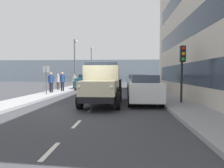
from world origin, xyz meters
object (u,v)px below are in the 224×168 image
Objects in this scene: pedestrian_by_lamp at (62,80)px; car_teal_oppositeside_0 at (87,81)px; truck_vintage_cream at (102,85)px; lamp_post_far at (91,62)px; car_silver_kerbside_1 at (137,84)px; traffic_light_near at (182,62)px; pedestrian_near_railing at (74,80)px; car_grey_kerbside_2 at (135,81)px; pedestrian_couple_b at (58,80)px; lamp_post_promenade at (75,58)px; street_sign at (46,75)px; pedestrian_with_bag at (51,81)px; car_white_kerbside_near at (143,89)px.

car_teal_oppositeside_0 is at bearing -108.22° from pedestrian_by_lamp.
lamp_post_far reaches higher than truck_vintage_cream.
traffic_light_near is at bearing 107.40° from car_silver_kerbside_1.
car_grey_kerbside_2 is at bearing -169.73° from pedestrian_near_railing.
lamp_post_promenade reaches higher than pedestrian_couple_b.
car_teal_oppositeside_0 is 2.58× the size of pedestrian_couple_b.
traffic_light_near is at bearing 140.40° from pedestrian_couple_b.
car_teal_oppositeside_0 is 2.35× the size of pedestrian_by_lamp.
pedestrian_near_railing is at bearing -93.92° from street_sign.
lamp_post_promenade is at bearing -54.31° from traffic_light_near.
car_silver_kerbside_1 is 0.71× the size of lamp_post_promenade.
pedestrian_with_bag is 1.12× the size of pedestrian_near_railing.
traffic_light_near is at bearing 157.51° from street_sign.
car_grey_kerbside_2 is 2.57× the size of pedestrian_near_railing.
car_silver_kerbside_1 is 2.61× the size of pedestrian_couple_b.
traffic_light_near reaches higher than street_sign.
car_teal_oppositeside_0 is (5.63, 0.61, 0.00)m from car_grey_kerbside_2.
pedestrian_by_lamp reaches higher than car_white_kerbside_near.
lamp_post_promenade reaches higher than pedestrian_with_bag.
pedestrian_with_bag is at bearing 9.46° from car_silver_kerbside_1.
truck_vintage_cream is 1.40× the size of car_grey_kerbside_2.
car_grey_kerbside_2 is 15.22m from lamp_post_far.
pedestrian_near_railing is (6.95, 1.26, 0.17)m from car_grey_kerbside_2.
traffic_light_near reaches higher than car_white_kerbside_near.
traffic_light_near is (-4.53, -0.28, 1.29)m from truck_vintage_cream.
pedestrian_with_bag is 2.95m from pedestrian_couple_b.
pedestrian_couple_b is at bearing -82.34° from pedestrian_with_bag.
car_teal_oppositeside_0 is 2.69× the size of pedestrian_near_railing.
traffic_light_near is (-9.21, 6.96, 1.26)m from pedestrian_by_lamp.
car_silver_kerbside_1 is 2.43× the size of pedestrian_with_bag.
pedestrian_by_lamp is at bearing 122.82° from pedestrian_couple_b.
pedestrian_with_bag is (7.62, 1.27, 0.29)m from car_silver_kerbside_1.
pedestrian_couple_b reaches higher than car_silver_kerbside_1.
car_grey_kerbside_2 is 7.07m from pedestrian_near_railing.
pedestrian_by_lamp reaches higher than car_grey_kerbside_2.
lamp_post_promenade is (7.56, -12.89, 2.87)m from car_white_kerbside_near.
lamp_post_far is (0.48, -14.16, 2.99)m from pedestrian_near_railing.
pedestrian_couple_b is (0.91, -1.41, -0.10)m from pedestrian_by_lamp.
car_white_kerbside_near is 2.55× the size of pedestrian_with_bag.
car_white_kerbside_near is 12.24m from car_teal_oppositeside_0.
street_sign is at bearing 97.65° from pedestrian_with_bag.
lamp_post_far reaches higher than pedestrian_with_bag.
car_grey_kerbside_2 is (-2.42, -12.32, -0.28)m from truck_vintage_cream.
pedestrian_with_bag is at bearing 40.79° from car_grey_kerbside_2.
car_teal_oppositeside_0 is 4.01m from lamp_post_promenade.
pedestrian_by_lamp is at bearing -42.00° from car_white_kerbside_near.
truck_vintage_cream is at bearing 139.81° from street_sign.
car_teal_oppositeside_0 is 1.48m from pedestrian_near_railing.
truck_vintage_cream reaches higher than pedestrian_with_bag.
lamp_post_promenade reaches higher than car_teal_oppositeside_0.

